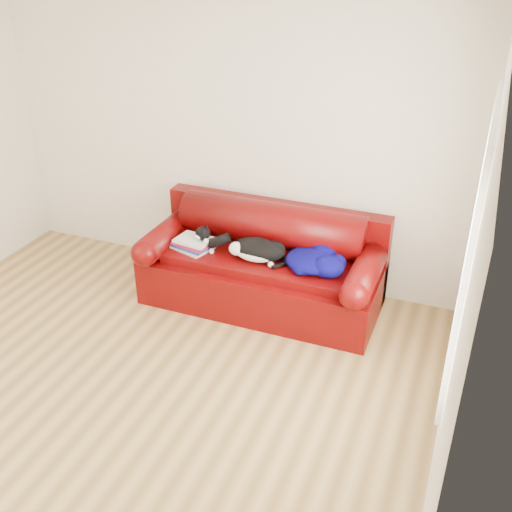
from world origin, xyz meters
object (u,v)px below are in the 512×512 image
at_px(cat, 257,250).
at_px(blanket, 314,260).
at_px(book_stack, 193,244).
at_px(sofa_base, 262,280).

distance_m(cat, blanket, 0.51).
height_order(book_stack, cat, cat).
bearing_deg(book_stack, cat, 1.28).
bearing_deg(cat, blanket, -5.76).
bearing_deg(blanket, cat, -174.98).
distance_m(sofa_base, book_stack, 0.70).
relative_size(book_stack, blanket, 0.72).
bearing_deg(cat, sofa_base, 76.68).
xyz_separation_m(sofa_base, blanket, (0.50, -0.07, 0.34)).
relative_size(sofa_base, book_stack, 5.33).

